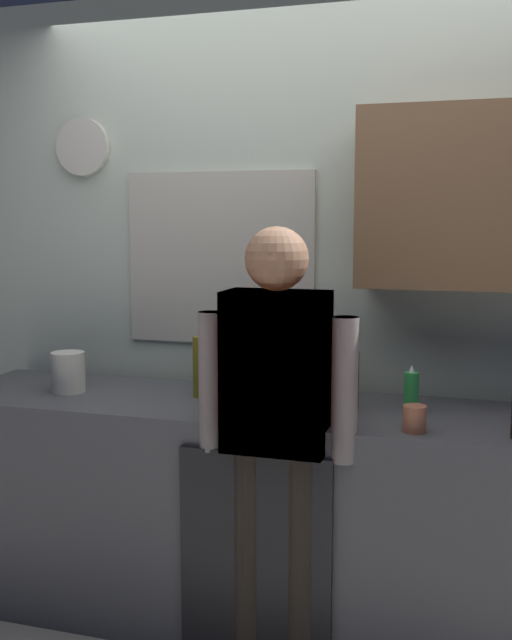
% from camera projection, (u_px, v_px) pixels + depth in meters
% --- Properties ---
extents(kitchen_counter, '(2.94, 0.64, 0.90)m').
position_uv_depth(kitchen_counter, '(295.00, 517.00, 2.94)').
color(kitchen_counter, '#4C4C51').
rests_on(kitchen_counter, ground_plane).
extents(dishwasher_panel, '(0.56, 0.02, 0.81)m').
position_uv_depth(dishwasher_panel, '(255.00, 563.00, 2.65)').
color(dishwasher_panel, black).
rests_on(dishwasher_panel, ground_plane).
extents(back_wall_assembly, '(4.54, 0.42, 2.60)m').
position_uv_depth(back_wall_assembly, '(335.00, 282.00, 3.18)').
color(back_wall_assembly, silver).
rests_on(back_wall_assembly, ground_plane).
extents(coffee_maker, '(0.20, 0.20, 0.33)m').
position_uv_depth(coffee_maker, '(302.00, 362.00, 3.01)').
color(coffee_maker, black).
rests_on(coffee_maker, kitchen_counter).
extents(bottle_green_wine, '(0.07, 0.07, 0.30)m').
position_uv_depth(bottle_green_wine, '(284.00, 380.00, 2.66)').
color(bottle_green_wine, '#195923').
rests_on(bottle_green_wine, kitchen_counter).
extents(bottle_clear_soda, '(0.09, 0.09, 0.28)m').
position_uv_depth(bottle_clear_soda, '(219.00, 358.00, 3.14)').
color(bottle_clear_soda, '#2D8C33').
rests_on(bottle_clear_soda, kitchen_counter).
extents(bottle_olive_oil, '(0.06, 0.06, 0.25)m').
position_uv_depth(bottle_olive_oil, '(200.00, 367.00, 3.03)').
color(bottle_olive_oil, olive).
rests_on(bottle_olive_oil, kitchen_counter).
extents(bottle_red_vinegar, '(0.06, 0.06, 0.22)m').
position_uv_depth(bottle_red_vinegar, '(351.00, 381.00, 2.83)').
color(bottle_red_vinegar, maroon).
rests_on(bottle_red_vinegar, kitchen_counter).
extents(cup_terracotta_mug, '(0.08, 0.08, 0.09)m').
position_uv_depth(cup_terracotta_mug, '(415.00, 419.00, 2.53)').
color(cup_terracotta_mug, '#B26647').
rests_on(cup_terracotta_mug, kitchen_counter).
extents(cup_white_mug, '(0.08, 0.08, 0.09)m').
position_uv_depth(cup_white_mug, '(248.00, 385.00, 3.05)').
color(cup_white_mug, white).
rests_on(cup_white_mug, kitchen_counter).
extents(dish_soap, '(0.06, 0.06, 0.18)m').
position_uv_depth(dish_soap, '(411.00, 391.00, 2.80)').
color(dish_soap, green).
rests_on(dish_soap, kitchen_counter).
extents(storage_canister, '(0.14, 0.14, 0.17)m').
position_uv_depth(storage_canister, '(68.00, 372.00, 3.12)').
color(storage_canister, silver).
rests_on(storage_canister, kitchen_counter).
extents(person_at_sink, '(0.57, 0.22, 1.60)m').
position_uv_depth(person_at_sink, '(276.00, 414.00, 2.59)').
color(person_at_sink, '#3F4766').
rests_on(person_at_sink, ground_plane).
extents(person_guest, '(0.57, 0.22, 1.60)m').
position_uv_depth(person_guest, '(276.00, 414.00, 2.59)').
color(person_guest, brown).
rests_on(person_guest, ground_plane).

